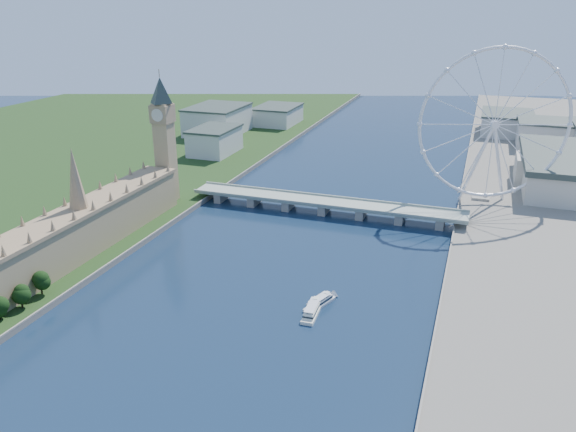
% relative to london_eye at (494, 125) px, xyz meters
% --- Properties ---
extents(parliament_range, '(24.00, 200.00, 70.00)m').
position_rel_london_eye_xyz_m(parliament_range, '(-247.98, -185.08, -49.04)').
color(parliament_range, tan).
rests_on(parliament_range, ground).
extents(big_ben, '(20.02, 20.02, 110.00)m').
position_rel_london_eye_xyz_m(big_ben, '(-247.98, -77.08, -0.95)').
color(big_ben, tan).
rests_on(big_ben, ground).
extents(westminster_bridge, '(220.00, 22.00, 9.50)m').
position_rel_london_eye_xyz_m(westminster_bridge, '(-119.98, -55.08, -60.89)').
color(westminster_bridge, gray).
rests_on(westminster_bridge, ground).
extents(london_eye, '(113.60, 39.12, 124.30)m').
position_rel_london_eye_xyz_m(london_eye, '(0.00, 0.00, 0.00)').
color(london_eye, silver).
rests_on(london_eye, ground).
extents(county_hall, '(54.00, 144.00, 35.00)m').
position_rel_london_eye_xyz_m(county_hall, '(55.02, 74.92, -67.52)').
color(county_hall, beige).
rests_on(county_hall, ground).
extents(city_skyline, '(505.00, 280.00, 32.00)m').
position_rel_london_eye_xyz_m(city_skyline, '(-80.75, 205.00, -50.56)').
color(city_skyline, beige).
rests_on(city_skyline, ground).
extents(tour_boat_near, '(8.21, 27.89, 6.08)m').
position_rel_london_eye_xyz_m(tour_boat_near, '(-83.87, -207.74, -67.52)').
color(tour_boat_near, silver).
rests_on(tour_boat_near, ground).
extents(tour_boat_far, '(14.90, 26.30, 5.62)m').
position_rel_london_eye_xyz_m(tour_boat_far, '(-82.61, -198.03, -67.52)').
color(tour_boat_far, silver).
rests_on(tour_boat_far, ground).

